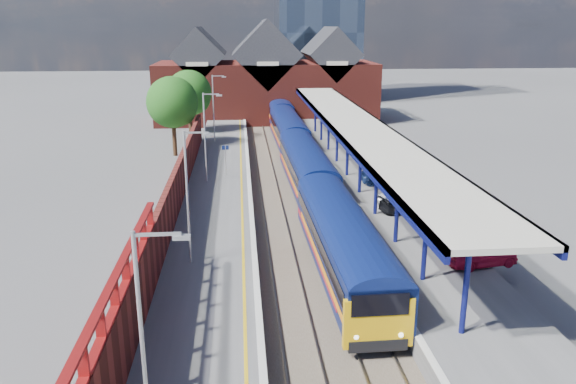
# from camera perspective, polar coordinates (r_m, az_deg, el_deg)

# --- Properties ---
(ground) EXTENTS (240.00, 240.00, 0.00)m
(ground) POSITION_cam_1_polar(r_m,az_deg,el_deg) (53.23, -0.74, 2.51)
(ground) COLOR #5B5B5E
(ground) RESTS_ON ground
(ballast_bed) EXTENTS (6.00, 76.00, 0.06)m
(ballast_bed) POSITION_cam_1_polar(r_m,az_deg,el_deg) (43.62, 0.22, -0.64)
(ballast_bed) COLOR #473D33
(ballast_bed) RESTS_ON ground
(rails) EXTENTS (4.51, 76.00, 0.14)m
(rails) POSITION_cam_1_polar(r_m,az_deg,el_deg) (43.60, 0.22, -0.53)
(rails) COLOR slate
(rails) RESTS_ON ground
(left_platform) EXTENTS (5.00, 76.00, 1.00)m
(left_platform) POSITION_cam_1_polar(r_m,az_deg,el_deg) (43.36, -7.03, -0.23)
(left_platform) COLOR #565659
(left_platform) RESTS_ON ground
(right_platform) EXTENTS (6.00, 76.00, 1.00)m
(right_platform) POSITION_cam_1_polar(r_m,az_deg,el_deg) (44.41, 7.96, 0.14)
(right_platform) COLOR #565659
(right_platform) RESTS_ON ground
(coping_left) EXTENTS (0.30, 76.00, 0.05)m
(coping_left) POSITION_cam_1_polar(r_m,az_deg,el_deg) (43.18, -3.94, 0.51)
(coping_left) COLOR silver
(coping_left) RESTS_ON left_platform
(coping_right) EXTENTS (0.30, 76.00, 0.05)m
(coping_right) POSITION_cam_1_polar(r_m,az_deg,el_deg) (43.73, 4.34, 0.71)
(coping_right) COLOR silver
(coping_right) RESTS_ON right_platform
(yellow_line) EXTENTS (0.14, 76.00, 0.01)m
(yellow_line) POSITION_cam_1_polar(r_m,az_deg,el_deg) (43.18, -4.74, 0.47)
(yellow_line) COLOR yellow
(yellow_line) RESTS_ON left_platform
(train) EXTENTS (3.08, 65.94, 3.45)m
(train) POSITION_cam_1_polar(r_m,az_deg,el_deg) (53.40, 0.81, 4.89)
(train) COLOR #0C1A56
(train) RESTS_ON ground
(canopy) EXTENTS (4.50, 52.00, 4.48)m
(canopy) POSITION_cam_1_polar(r_m,az_deg,el_deg) (45.08, 7.01, 6.63)
(canopy) COLOR #0E1356
(canopy) RESTS_ON right_platform
(lamp_post_a) EXTENTS (1.48, 0.18, 7.00)m
(lamp_post_a) POSITION_cam_1_polar(r_m,az_deg,el_deg) (15.89, -14.13, -14.08)
(lamp_post_a) COLOR #A5A8AA
(lamp_post_a) RESTS_ON left_platform
(lamp_post_b) EXTENTS (1.48, 0.18, 7.00)m
(lamp_post_b) POSITION_cam_1_polar(r_m,az_deg,el_deg) (28.75, -9.95, 0.24)
(lamp_post_b) COLOR #A5A8AA
(lamp_post_b) RESTS_ON left_platform
(lamp_post_c) EXTENTS (1.48, 0.18, 7.00)m
(lamp_post_c) POSITION_cam_1_polar(r_m,az_deg,el_deg) (44.30, -8.28, 6.07)
(lamp_post_c) COLOR #A5A8AA
(lamp_post_c) RESTS_ON left_platform
(lamp_post_d) EXTENTS (1.48, 0.18, 7.00)m
(lamp_post_d) POSITION_cam_1_polar(r_m,az_deg,el_deg) (60.08, -7.47, 8.85)
(lamp_post_d) COLOR #A5A8AA
(lamp_post_d) RESTS_ON left_platform
(platform_sign) EXTENTS (0.55, 0.08, 2.50)m
(platform_sign) POSITION_cam_1_polar(r_m,az_deg,el_deg) (46.66, -6.36, 3.78)
(platform_sign) COLOR #A5A8AA
(platform_sign) RESTS_ON left_platform
(brick_wall) EXTENTS (0.35, 50.00, 3.86)m
(brick_wall) POSITION_cam_1_polar(r_m,az_deg,el_deg) (36.83, -11.50, -0.32)
(brick_wall) COLOR maroon
(brick_wall) RESTS_ON left_platform
(station_building) EXTENTS (30.00, 12.12, 13.78)m
(station_building) POSITION_cam_1_polar(r_m,az_deg,el_deg) (79.93, -2.26, 11.20)
(station_building) COLOR maroon
(station_building) RESTS_ON ground
(tree_near) EXTENTS (5.20, 5.20, 8.10)m
(tree_near) POSITION_cam_1_polar(r_m,az_deg,el_deg) (58.28, -11.53, 8.77)
(tree_near) COLOR #382314
(tree_near) RESTS_ON ground
(tree_far) EXTENTS (5.20, 5.20, 8.10)m
(tree_far) POSITION_cam_1_polar(r_m,az_deg,el_deg) (66.08, -9.90, 9.75)
(tree_far) COLOR #382314
(tree_far) RESTS_ON ground
(parked_car_red) EXTENTS (3.98, 2.13, 1.29)m
(parked_car_red) POSITION_cam_1_polar(r_m,az_deg,el_deg) (30.80, 19.01, -5.92)
(parked_car_red) COLOR #AF0E30
(parked_car_red) RESTS_ON right_platform
(parked_car_silver) EXTENTS (4.30, 2.64, 1.34)m
(parked_car_silver) POSITION_cam_1_polar(r_m,az_deg,el_deg) (39.16, 12.10, -0.54)
(parked_car_silver) COLOR #B1B2B6
(parked_car_silver) RESTS_ON right_platform
(parked_car_dark) EXTENTS (4.16, 2.51, 1.13)m
(parked_car_dark) POSITION_cam_1_polar(r_m,az_deg,el_deg) (38.22, 12.05, -1.13)
(parked_car_dark) COLOR black
(parked_car_dark) RESTS_ON right_platform
(parked_car_blue) EXTENTS (4.48, 2.43, 1.19)m
(parked_car_blue) POSITION_cam_1_polar(r_m,az_deg,el_deg) (44.64, 10.17, 1.59)
(parked_car_blue) COLOR navy
(parked_car_blue) RESTS_ON right_platform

